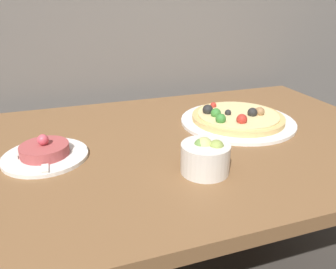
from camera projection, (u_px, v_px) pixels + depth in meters
name	position (u px, v px, depth m)	size (l,w,h in m)	color
dining_table	(181.00, 167.00, 1.00)	(1.33, 0.85, 0.74)	brown
pizza_plate	(237.00, 118.00, 1.08)	(0.37, 0.37, 0.06)	white
tartare_plate	(45.00, 153.00, 0.85)	(0.22, 0.22, 0.07)	white
small_bowl	(205.00, 156.00, 0.77)	(0.12, 0.12, 0.09)	silver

